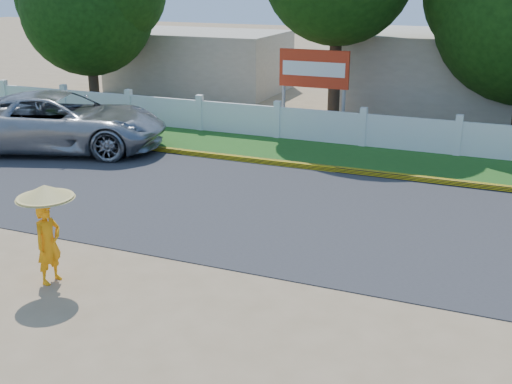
% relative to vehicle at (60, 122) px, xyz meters
% --- Properties ---
extents(ground, '(120.00, 120.00, 0.00)m').
position_rel_vehicle_xyz_m(ground, '(8.87, -7.07, -0.93)').
color(ground, '#9E8460').
rests_on(ground, ground).
extents(road, '(60.00, 7.00, 0.02)m').
position_rel_vehicle_xyz_m(road, '(8.87, -2.57, -0.92)').
color(road, '#38383A').
rests_on(road, ground).
extents(grass_verge, '(60.00, 3.50, 0.03)m').
position_rel_vehicle_xyz_m(grass_verge, '(8.87, 2.68, -0.91)').
color(grass_verge, '#2D601E').
rests_on(grass_verge, ground).
extents(curb, '(40.00, 0.18, 0.16)m').
position_rel_vehicle_xyz_m(curb, '(8.87, 0.98, -0.85)').
color(curb, yellow).
rests_on(curb, ground).
extents(fence, '(40.00, 0.10, 1.10)m').
position_rel_vehicle_xyz_m(fence, '(8.87, 4.13, -0.38)').
color(fence, silver).
rests_on(fence, ground).
extents(building_near, '(10.00, 6.00, 3.20)m').
position_rel_vehicle_xyz_m(building_near, '(11.87, 10.93, 0.67)').
color(building_near, '#B7AD99').
rests_on(building_near, ground).
extents(building_far, '(8.00, 5.00, 2.80)m').
position_rel_vehicle_xyz_m(building_far, '(-1.13, 11.93, 0.47)').
color(building_far, '#B7AD99').
rests_on(building_far, ground).
extents(vehicle, '(7.32, 5.08, 1.86)m').
position_rel_vehicle_xyz_m(vehicle, '(0.00, 0.00, 0.00)').
color(vehicle, '#94979B').
rests_on(vehicle, ground).
extents(monk_with_parasol, '(1.04, 1.04, 1.89)m').
position_rel_vehicle_xyz_m(monk_with_parasol, '(5.91, -7.74, 0.30)').
color(monk_with_parasol, orange).
rests_on(monk_with_parasol, ground).
extents(billboard, '(2.50, 0.13, 2.95)m').
position_rel_vehicle_xyz_m(billboard, '(6.79, 5.23, 1.21)').
color(billboard, gray).
rests_on(billboard, ground).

